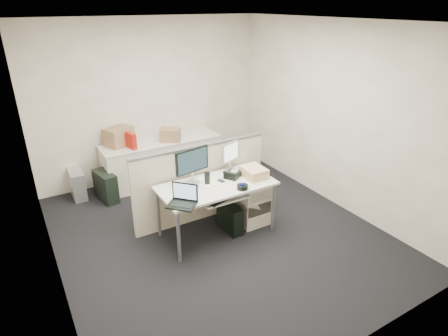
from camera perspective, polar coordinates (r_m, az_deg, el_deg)
floor at (r=5.22m, az=-1.10°, el=-9.74°), size 4.00×4.50×0.01m
ceiling at (r=4.34m, az=-1.40°, el=21.46°), size 4.00×4.50×0.01m
wall_back at (r=6.58m, az=-11.06°, el=10.01°), size 4.00×0.02×2.70m
wall_front at (r=3.04m, az=20.35°, el=-8.22°), size 4.00×0.02×2.70m
wall_left at (r=4.09m, az=-26.45°, el=-0.83°), size 0.02×4.50×2.70m
wall_right at (r=5.80m, az=16.39°, el=7.62°), size 0.02×4.50×2.70m
desk at (r=4.88m, az=-1.16°, el=-3.19°), size 1.50×0.75×0.73m
keyboard_tray at (r=4.76m, az=-0.09°, el=-4.52°), size 0.62×0.32×0.02m
drawer_pedestal at (r=5.33m, az=3.77°, el=-4.84°), size 0.40×0.55×0.65m
cubicle_partition at (r=5.28m, az=-3.53°, el=-2.39°), size 2.00×0.06×1.10m
back_counter at (r=6.60m, az=-9.42°, el=1.11°), size 2.00×0.60×0.72m
monitor_main at (r=4.79m, az=-4.86°, el=0.25°), size 0.51×0.27×0.48m
monitor_small at (r=5.20m, az=0.91°, el=1.80°), size 0.36×0.25×0.39m
laptop at (r=4.32m, az=-6.53°, el=-4.36°), size 0.39×0.40×0.24m
trackball at (r=4.72m, az=2.84°, el=-2.90°), size 0.17×0.17×0.06m
desk_phone at (r=5.03m, az=1.35°, el=-1.02°), size 0.28×0.26×0.07m
paper_stack at (r=4.89m, az=-3.09°, el=-2.21°), size 0.34×0.37×0.01m
sticky_pad at (r=4.82m, az=-1.69°, el=-2.57°), size 0.09×0.09×0.01m
travel_mug at (r=4.82m, az=-2.57°, el=-1.68°), size 0.10×0.10×0.15m
banana at (r=5.04m, az=1.04°, el=-1.13°), size 0.19×0.06×0.04m
cellphone at (r=4.93m, az=-0.44°, el=-1.95°), size 0.07×0.11×0.01m
manila_folders at (r=5.05m, az=4.55°, el=-0.63°), size 0.27×0.35×0.13m
keyboard at (r=4.70m, az=-0.37°, el=-4.62°), size 0.46×0.27×0.02m
pc_tower_desk at (r=5.15m, az=0.90°, el=-7.58°), size 0.19×0.43×0.39m
pc_tower_spare_dark at (r=6.18m, az=-17.58°, el=-2.66°), size 0.29×0.53×0.47m
pc_tower_spare_silver at (r=6.43m, az=-21.47°, el=-2.26°), size 0.20×0.49×0.45m
cardboard_box_left at (r=6.34m, az=-15.71°, el=4.57°), size 0.51×0.45×0.31m
cardboard_box_right at (r=6.37m, az=-8.18°, el=4.95°), size 0.41×0.39×0.24m
red_binder at (r=6.17m, az=-14.13°, el=4.02°), size 0.14×0.30×0.28m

